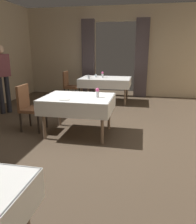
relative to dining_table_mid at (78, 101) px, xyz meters
The scene contains 13 objects.
ground 0.72m from the dining_table_mid, 48.57° to the right, with size 10.08×10.08×0.00m, color #4C3D2D.
wall_back 4.06m from the dining_table_mid, 87.20° to the left, with size 6.40×0.27×3.00m.
dining_table_mid is the anchor object (origin of this frame).
dining_table_far 2.87m from the dining_table_mid, 88.98° to the left, with size 1.55×1.06×0.75m.
chair_mid_left 1.06m from the dining_table_mid, behind, with size 0.44×0.44×0.93m.
chair_far_left 3.01m from the dining_table_mid, 111.61° to the left, with size 0.44×0.44×0.93m.
flower_vase_mid 0.42m from the dining_table_mid, ahead, with size 0.07×0.07×0.18m.
plate_mid_b 0.37m from the dining_table_mid, 118.10° to the right, with size 0.21×0.21×0.01m, color white.
flower_vase_far 2.90m from the dining_table_mid, 90.87° to the left, with size 0.07×0.07×0.19m.
glass_far_b 3.03m from the dining_table_mid, 95.38° to the left, with size 0.07×0.07×0.09m, color silver.
plate_far_c 3.07m from the dining_table_mid, 100.26° to the left, with size 0.23×0.23×0.01m, color white.
glass_far_d 2.59m from the dining_table_mid, 99.13° to the left, with size 0.07×0.07×0.11m, color silver.
person_waiter_by_doorway 2.54m from the dining_table_mid, 155.22° to the left, with size 0.38×0.42×1.72m.
Camera 1 is at (1.00, -3.81, 1.64)m, focal length 35.87 mm.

